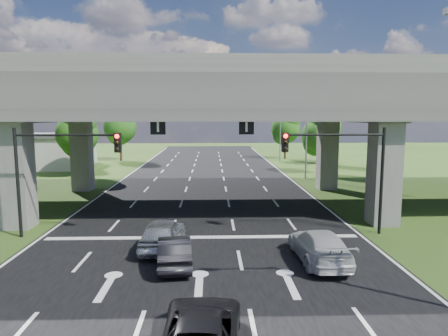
{
  "coord_description": "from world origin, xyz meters",
  "views": [
    {
      "loc": [
        0.51,
        -17.66,
        6.62
      ],
      "look_at": [
        1.29,
        7.16,
        3.37
      ],
      "focal_mm": 32.0,
      "sensor_mm": 36.0,
      "label": 1
    }
  ],
  "objects": [
    {
      "name": "signal_right",
      "position": [
        7.82,
        3.94,
        4.19
      ],
      "size": [
        5.76,
        0.54,
        6.0
      ],
      "color": "black",
      "rests_on": "ground"
    },
    {
      "name": "streetlight_beyond",
      "position": [
        10.1,
        40.0,
        5.85
      ],
      "size": [
        3.38,
        0.25,
        10.0
      ],
      "color": "gray",
      "rests_on": "ground"
    },
    {
      "name": "ground",
      "position": [
        0.0,
        0.0,
        0.0
      ],
      "size": [
        160.0,
        160.0,
        0.0
      ],
      "primitive_type": "plane",
      "color": "#284215",
      "rests_on": "ground"
    },
    {
      "name": "road",
      "position": [
        0.0,
        10.0,
        0.01
      ],
      "size": [
        18.0,
        120.0,
        0.03
      ],
      "primitive_type": "cube",
      "color": "black",
      "rests_on": "ground"
    },
    {
      "name": "tree_right_far",
      "position": [
        12.05,
        44.0,
        4.82
      ],
      "size": [
        4.5,
        4.5,
        7.8
      ],
      "color": "black",
      "rests_on": "ground"
    },
    {
      "name": "tree_right_mid",
      "position": [
        16.05,
        36.0,
        4.17
      ],
      "size": [
        3.91,
        3.9,
        6.76
      ],
      "color": "black",
      "rests_on": "ground"
    },
    {
      "name": "streetlight_far",
      "position": [
        10.1,
        24.0,
        5.85
      ],
      "size": [
        3.38,
        0.25,
        10.0
      ],
      "color": "gray",
      "rests_on": "ground"
    },
    {
      "name": "tree_left_mid",
      "position": [
        -16.95,
        34.0,
        4.17
      ],
      "size": [
        3.91,
        3.9,
        6.76
      ],
      "color": "black",
      "rests_on": "ground"
    },
    {
      "name": "overpass",
      "position": [
        0.0,
        12.0,
        7.92
      ],
      "size": [
        80.0,
        15.0,
        10.0
      ],
      "color": "#363431",
      "rests_on": "ground"
    },
    {
      "name": "tree_right_near",
      "position": [
        13.05,
        28.0,
        4.5
      ],
      "size": [
        4.2,
        4.2,
        7.28
      ],
      "color": "black",
      "rests_on": "ground"
    },
    {
      "name": "car_white",
      "position": [
        5.4,
        -0.25,
        0.75
      ],
      "size": [
        2.16,
        5.0,
        1.43
      ],
      "primitive_type": "imported",
      "rotation": [
        0.0,
        0.0,
        3.17
      ],
      "color": "#B3B3B3",
      "rests_on": "road"
    },
    {
      "name": "warehouse",
      "position": [
        -26.0,
        35.0,
        2.0
      ],
      "size": [
        20.0,
        10.0,
        4.0
      ],
      "primitive_type": "cube",
      "color": "#9E9E99",
      "rests_on": "ground"
    },
    {
      "name": "car_trailing",
      "position": [
        0.2,
        -7.3,
        0.69
      ],
      "size": [
        2.46,
        4.87,
        1.32
      ],
      "primitive_type": "imported",
      "rotation": [
        0.0,
        0.0,
        3.08
      ],
      "color": "black",
      "rests_on": "road"
    },
    {
      "name": "tree_left_far",
      "position": [
        -12.95,
        42.0,
        5.14
      ],
      "size": [
        4.8,
        4.8,
        8.32
      ],
      "color": "black",
      "rests_on": "ground"
    },
    {
      "name": "car_silver",
      "position": [
        -1.93,
        1.73,
        0.79
      ],
      "size": [
        2.19,
        4.6,
        1.52
      ],
      "primitive_type": "imported",
      "rotation": [
        0.0,
        0.0,
        3.05
      ],
      "color": "#B2B5BA",
      "rests_on": "road"
    },
    {
      "name": "car_dark",
      "position": [
        -1.15,
        -0.58,
        0.69
      ],
      "size": [
        1.83,
        4.15,
        1.33
      ],
      "primitive_type": "imported",
      "rotation": [
        0.0,
        0.0,
        3.25
      ],
      "color": "black",
      "rests_on": "road"
    },
    {
      "name": "signal_left",
      "position": [
        -7.82,
        3.94,
        4.19
      ],
      "size": [
        5.76,
        0.54,
        6.0
      ],
      "color": "black",
      "rests_on": "ground"
    },
    {
      "name": "tree_left_near",
      "position": [
        -13.95,
        26.0,
        4.82
      ],
      "size": [
        4.5,
        4.5,
        7.8
      ],
      "color": "black",
      "rests_on": "ground"
    }
  ]
}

